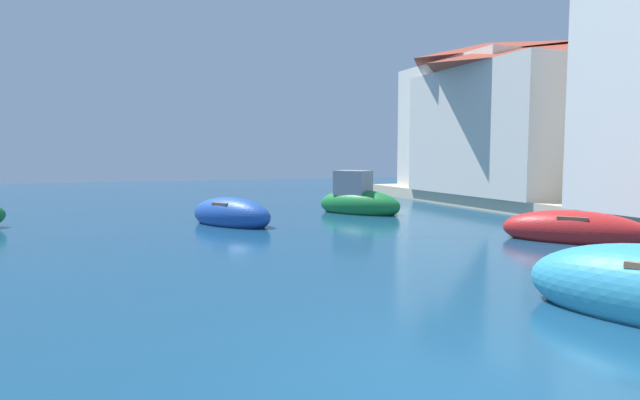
{
  "coord_description": "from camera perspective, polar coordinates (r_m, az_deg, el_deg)",
  "views": [
    {
      "loc": [
        -2.96,
        -3.99,
        2.13
      ],
      "look_at": [
        2.73,
        10.96,
        0.75
      ],
      "focal_mm": 29.73,
      "sensor_mm": 36.0,
      "label": 1
    }
  ],
  "objects": [
    {
      "name": "ground",
      "position": [
        5.41,
        15.23,
        -18.45
      ],
      "size": [
        80.0,
        80.0,
        0.0
      ],
      "primitive_type": "plane",
      "color": "navy"
    },
    {
      "name": "moored_boat_0",
      "position": [
        16.21,
        -9.56,
        -1.6
      ],
      "size": [
        2.65,
        3.23,
        1.09
      ],
      "rotation": [
        0.0,
        0.0,
        5.27
      ],
      "color": "#1E479E",
      "rests_on": "ground"
    },
    {
      "name": "moored_boat_5",
      "position": [
        14.34,
        25.61,
        -2.98
      ],
      "size": [
        2.93,
        3.3,
        0.99
      ],
      "rotation": [
        0.0,
        0.0,
        2.24
      ],
      "color": "#B21E1E",
      "rests_on": "ground"
    },
    {
      "name": "moored_boat_6",
      "position": [
        19.18,
        4.12,
        -0.11
      ],
      "size": [
        2.88,
        3.34,
        1.79
      ],
      "rotation": [
        0.0,
        0.0,
        5.33
      ],
      "color": "#197233",
      "rests_on": "ground"
    },
    {
      "name": "waterfront_building_annex",
      "position": [
        24.09,
        20.94,
        8.34
      ],
      "size": [
        6.68,
        8.19,
        6.27
      ],
      "color": "beige",
      "rests_on": "quay_promenade"
    },
    {
      "name": "waterfront_building_far",
      "position": [
        25.94,
        17.39,
        8.64
      ],
      "size": [
        5.47,
        7.67,
        6.72
      ],
      "color": "silver",
      "rests_on": "quay_promenade"
    }
  ]
}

